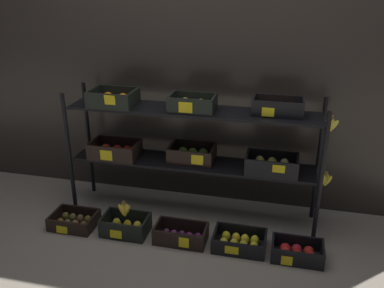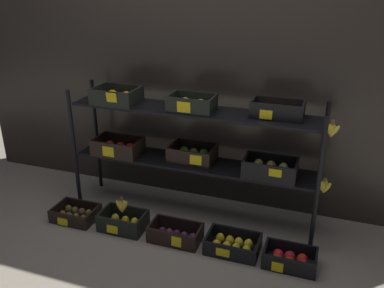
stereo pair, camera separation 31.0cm
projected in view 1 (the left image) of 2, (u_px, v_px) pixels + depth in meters
name	position (u px, v px, depth m)	size (l,w,h in m)	color
ground_plane	(192.00, 213.00, 3.34)	(10.00, 10.00, 0.00)	gray
storefront_wall	(203.00, 68.00, 3.25)	(4.28, 0.12, 2.21)	#2D2823
display_rack	(193.00, 137.00, 3.07)	(1.99, 0.37, 1.00)	black
crate_ground_kiwi	(74.00, 221.00, 3.15)	(0.34, 0.25, 0.11)	black
crate_ground_lemon	(126.00, 227.00, 3.07)	(0.34, 0.23, 0.14)	black
crate_ground_plum	(181.00, 235.00, 2.98)	(0.37, 0.21, 0.12)	black
crate_ground_right_lemon	(240.00, 242.00, 2.90)	(0.37, 0.25, 0.11)	black
crate_ground_apple_red	(297.00, 252.00, 2.79)	(0.35, 0.21, 0.12)	black
banana_bunch_loose	(125.00, 210.00, 3.01)	(0.11, 0.04, 0.14)	brown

